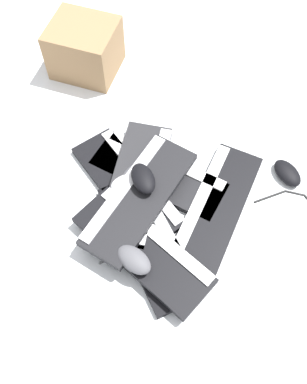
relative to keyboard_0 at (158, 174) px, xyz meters
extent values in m
plane|color=silver|center=(-0.12, 0.05, -0.01)|extent=(3.20, 3.20, 0.00)
cube|color=black|center=(0.00, 0.00, 0.00)|extent=(0.19, 0.45, 0.02)
cube|color=silver|center=(0.05, -0.01, 0.01)|extent=(0.08, 0.42, 0.01)
cube|color=black|center=(-0.08, 0.08, 0.00)|extent=(0.36, 0.45, 0.02)
cube|color=silver|center=(-0.03, 0.05, 0.01)|extent=(0.25, 0.38, 0.01)
cube|color=black|center=(-0.22, -0.06, 0.00)|extent=(0.40, 0.43, 0.02)
cube|color=#B2B5BA|center=(-0.18, -0.10, 0.01)|extent=(0.30, 0.34, 0.01)
cube|color=black|center=(-0.03, -0.22, 0.00)|extent=(0.44, 0.16, 0.02)
cube|color=silver|center=(-0.03, -0.16, 0.01)|extent=(0.42, 0.05, 0.01)
cube|color=black|center=(-0.27, -0.06, 0.03)|extent=(0.29, 0.46, 0.02)
cube|color=silver|center=(-0.21, -0.08, 0.04)|extent=(0.17, 0.41, 0.01)
cube|color=#232326|center=(-0.07, 0.05, 0.03)|extent=(0.46, 0.23, 0.02)
cube|color=silver|center=(-0.06, -0.01, 0.04)|extent=(0.42, 0.12, 0.01)
cube|color=black|center=(-0.13, 0.01, 0.06)|extent=(0.46, 0.21, 0.02)
cube|color=silver|center=(-0.12, 0.06, 0.07)|extent=(0.42, 0.10, 0.01)
ellipsoid|color=#4C4C51|center=(-0.32, -0.06, 0.07)|extent=(0.10, 0.12, 0.04)
ellipsoid|color=black|center=(-0.08, 0.01, 0.10)|extent=(0.12, 0.12, 0.04)
ellipsoid|color=silver|center=(-0.09, 0.07, 0.04)|extent=(0.12, 0.13, 0.04)
ellipsoid|color=#4C4C51|center=(-0.04, 0.06, 0.04)|extent=(0.13, 0.11, 0.04)
ellipsoid|color=black|center=(0.17, -0.38, 0.01)|extent=(0.12, 0.13, 0.04)
ellipsoid|color=#B7B7BC|center=(-0.14, 0.06, 0.04)|extent=(0.11, 0.13, 0.04)
cylinder|color=black|center=(0.07, -0.36, -0.01)|extent=(0.08, 0.08, 0.01)
cylinder|color=black|center=(0.12, -0.43, -0.01)|extent=(0.02, 0.06, 0.01)
sphere|color=black|center=(0.03, -0.32, -0.01)|extent=(0.01, 0.01, 0.01)
sphere|color=black|center=(0.11, -0.40, -0.01)|extent=(0.01, 0.01, 0.01)
sphere|color=black|center=(0.12, -0.46, -0.01)|extent=(0.01, 0.01, 0.01)
cylinder|color=#59595B|center=(0.03, -0.22, -0.01)|extent=(0.05, 0.06, 0.01)
cylinder|color=#59595B|center=(-0.05, -0.20, -0.01)|extent=(0.10, 0.01, 0.01)
cylinder|color=#59595B|center=(-0.14, -0.17, -0.01)|extent=(0.07, 0.06, 0.01)
cylinder|color=#59595B|center=(-0.21, -0.11, -0.01)|extent=(0.10, 0.08, 0.01)
cylinder|color=#59595B|center=(-0.26, -0.04, -0.01)|extent=(0.01, 0.06, 0.01)
cylinder|color=#59595B|center=(-0.30, 0.02, -0.01)|extent=(0.08, 0.06, 0.01)
sphere|color=#59595B|center=(0.05, -0.25, -0.01)|extent=(0.01, 0.01, 0.01)
sphere|color=#59595B|center=(0.00, -0.19, -0.01)|extent=(0.01, 0.01, 0.01)
sphere|color=#59595B|center=(-0.10, -0.20, -0.01)|extent=(0.01, 0.01, 0.01)
sphere|color=#59595B|center=(-0.17, -0.14, -0.01)|extent=(0.01, 0.01, 0.01)
sphere|color=#59595B|center=(-0.26, -0.07, -0.01)|extent=(0.01, 0.01, 0.01)
sphere|color=#59595B|center=(-0.26, -0.01, -0.01)|extent=(0.01, 0.01, 0.01)
sphere|color=#59595B|center=(-0.34, 0.04, -0.01)|extent=(0.01, 0.01, 0.01)
cube|color=olive|center=(0.34, 0.44, 0.08)|extent=(0.22, 0.25, 0.19)
camera|label=1|loc=(-0.67, -0.27, 1.19)|focal=40.00mm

